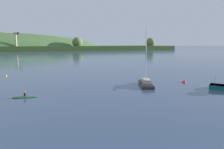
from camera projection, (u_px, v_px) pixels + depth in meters
name	position (u px, v px, depth m)	size (l,w,h in m)	color
dockside_crane	(16.00, 42.00, 216.37)	(15.21, 4.37, 20.70)	#4C4C51
sailboat_midwater_white	(145.00, 84.00, 37.38)	(4.79, 7.27, 11.67)	#232328
canoe_with_paddler	(25.00, 97.00, 28.51)	(3.58, 1.53, 1.02)	#33663D
mooring_buoy_foreground	(184.00, 83.00, 39.63)	(0.78, 0.78, 0.86)	red
mooring_buoy_midchannel	(6.00, 76.00, 47.52)	(0.58, 0.58, 0.66)	yellow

